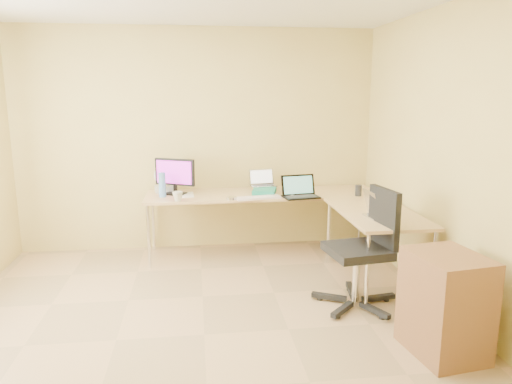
{
  "coord_description": "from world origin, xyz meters",
  "views": [
    {
      "loc": [
        -0.03,
        -3.46,
        1.86
      ],
      "look_at": [
        0.55,
        1.1,
        0.9
      ],
      "focal_mm": 33.59,
      "sensor_mm": 36.0,
      "label": 1
    }
  ],
  "objects": [
    {
      "name": "floor",
      "position": [
        0.0,
        0.0,
        0.0
      ],
      "size": [
        4.5,
        4.5,
        0.0
      ],
      "primitive_type": "plane",
      "color": "tan",
      "rests_on": "ground"
    },
    {
      "name": "wall_back",
      "position": [
        0.0,
        2.25,
        1.3
      ],
      "size": [
        4.5,
        0.0,
        4.5
      ],
      "primitive_type": "plane",
      "rotation": [
        1.57,
        0.0,
        0.0
      ],
      "color": "tan",
      "rests_on": "ground"
    },
    {
      "name": "wall_front",
      "position": [
        0.0,
        -2.25,
        1.3
      ],
      "size": [
        4.5,
        0.0,
        4.5
      ],
      "primitive_type": "plane",
      "rotation": [
        -1.57,
        0.0,
        0.0
      ],
      "color": "tan",
      "rests_on": "ground"
    },
    {
      "name": "wall_right",
      "position": [
        2.1,
        0.0,
        1.3
      ],
      "size": [
        0.0,
        4.5,
        4.5
      ],
      "primitive_type": "plane",
      "rotation": [
        1.57,
        0.0,
        -1.57
      ],
      "color": "tan",
      "rests_on": "ground"
    },
    {
      "name": "desk_main",
      "position": [
        0.72,
        1.85,
        0.36
      ],
      "size": [
        2.65,
        0.7,
        0.73
      ],
      "primitive_type": "cube",
      "color": "tan",
      "rests_on": "ground"
    },
    {
      "name": "desk_return",
      "position": [
        1.7,
        0.85,
        0.36
      ],
      "size": [
        0.7,
        1.3,
        0.73
      ],
      "primitive_type": "cube",
      "color": "tan",
      "rests_on": "ground"
    },
    {
      "name": "monitor",
      "position": [
        -0.27,
        1.9,
        0.93
      ],
      "size": [
        0.5,
        0.35,
        0.41
      ],
      "primitive_type": "cube",
      "rotation": [
        0.0,
        0.0,
        -0.46
      ],
      "color": "black",
      "rests_on": "desk_main"
    },
    {
      "name": "book_stack",
      "position": [
        0.74,
        1.82,
        0.76
      ],
      "size": [
        0.32,
        0.39,
        0.06
      ],
      "primitive_type": "cube",
      "rotation": [
        0.0,
        0.0,
        -0.25
      ],
      "color": "#17785E",
      "rests_on": "desk_main"
    },
    {
      "name": "laptop_center",
      "position": [
        0.74,
        1.97,
        0.88
      ],
      "size": [
        0.32,
        0.26,
        0.19
      ],
      "primitive_type": "cube",
      "rotation": [
        0.0,
        0.0,
        0.14
      ],
      "color": "silver",
      "rests_on": "desk_main"
    },
    {
      "name": "laptop_black",
      "position": [
        1.1,
        1.55,
        0.85
      ],
      "size": [
        0.42,
        0.34,
        0.24
      ],
      "primitive_type": "cube",
      "rotation": [
        0.0,
        0.0,
        0.17
      ],
      "color": "black",
      "rests_on": "desk_main"
    },
    {
      "name": "keyboard",
      "position": [
        0.63,
        1.55,
        0.74
      ],
      "size": [
        0.5,
        0.22,
        0.02
      ],
      "primitive_type": "cube",
      "rotation": [
        0.0,
        0.0,
        0.17
      ],
      "color": "silver",
      "rests_on": "desk_main"
    },
    {
      "name": "mouse",
      "position": [
        1.0,
        1.62,
        0.75
      ],
      "size": [
        0.09,
        0.06,
        0.03
      ],
      "primitive_type": "ellipsoid",
      "rotation": [
        0.0,
        0.0,
        -0.08
      ],
      "color": "silver",
      "rests_on": "desk_main"
    },
    {
      "name": "mug",
      "position": [
        -0.23,
        1.55,
        0.78
      ],
      "size": [
        0.11,
        0.11,
        0.1
      ],
      "primitive_type": "imported",
      "rotation": [
        0.0,
        0.0,
        0.05
      ],
      "color": "beige",
      "rests_on": "desk_main"
    },
    {
      "name": "cd_stack",
      "position": [
        0.34,
        1.55,
        0.74
      ],
      "size": [
        0.15,
        0.15,
        0.03
      ],
      "primitive_type": "cylinder",
      "rotation": [
        0.0,
        0.0,
        -0.37
      ],
      "color": "silver",
      "rests_on": "desk_main"
    },
    {
      "name": "water_bottle",
      "position": [
        -0.4,
        1.77,
        0.87
      ],
      "size": [
        0.08,
        0.08,
        0.27
      ],
      "primitive_type": "cylinder",
      "rotation": [
        0.0,
        0.0,
        -0.09
      ],
      "color": "#5C92D6",
      "rests_on": "desk_main"
    },
    {
      "name": "papers",
      "position": [
        -0.17,
        1.84,
        0.73
      ],
      "size": [
        0.22,
        0.31,
        0.01
      ],
      "primitive_type": "cube",
      "rotation": [
        0.0,
        0.0,
        0.05
      ],
      "color": "white",
      "rests_on": "desk_main"
    },
    {
      "name": "white_box",
      "position": [
        -0.4,
        2.05,
        0.77
      ],
      "size": [
        0.23,
        0.18,
        0.07
      ],
      "primitive_type": "cube",
      "rotation": [
        0.0,
        0.0,
        0.19
      ],
      "color": "silver",
      "rests_on": "desk_main"
    },
    {
      "name": "desk_fan",
      "position": [
        -0.4,
        2.05,
        0.87
      ],
      "size": [
        0.28,
        0.28,
        0.27
      ],
      "primitive_type": "cylinder",
      "rotation": [
        0.0,
        0.0,
        -0.37
      ],
      "color": "white",
      "rests_on": "desk_main"
    },
    {
      "name": "black_cup",
      "position": [
        1.76,
        1.55,
        0.79
      ],
      "size": [
        0.09,
        0.09,
        0.12
      ],
      "primitive_type": "cylinder",
      "rotation": [
        0.0,
        0.0,
        0.25
      ],
      "color": "black",
      "rests_on": "desk_main"
    },
    {
      "name": "laptop_return",
      "position": [
        1.65,
        0.64,
        0.83
      ],
      "size": [
        0.33,
        0.27,
        0.21
      ],
      "primitive_type": "cube",
      "rotation": [
        0.0,
        0.0,
        1.67
      ],
      "color": "silver",
      "rests_on": "desk_return"
    },
    {
      "name": "office_chair",
      "position": [
        1.35,
        0.37,
        0.5
      ],
      "size": [
        0.72,
        0.72,
        1.06
      ],
      "primitive_type": "cube",
      "rotation": [
        0.0,
        0.0,
        0.15
      ],
      "color": "black",
      "rests_on": "ground"
    },
    {
      "name": "cabinet",
      "position": [
        1.71,
        -0.47,
        0.36
      ],
      "size": [
        0.52,
        0.61,
        0.77
      ],
      "primitive_type": "cube",
      "rotation": [
        0.0,
        0.0,
        0.14
      ],
      "color": "#A2793F",
      "rests_on": "ground"
    }
  ]
}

